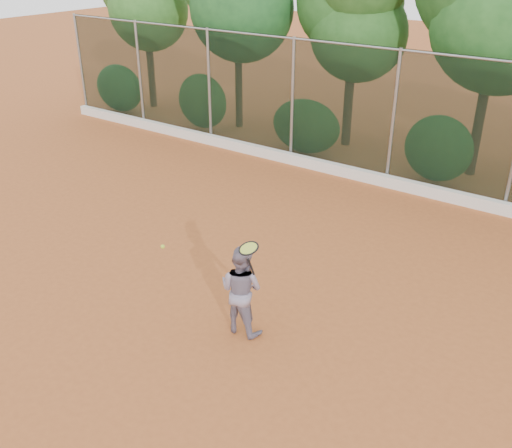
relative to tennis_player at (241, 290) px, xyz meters
The scene contains 7 objects.
ground 1.04m from the tennis_player, 154.87° to the left, with size 80.00×80.00×0.00m, color #A75627.
concrete_curb 7.17m from the tennis_player, 95.04° to the left, with size 24.00×0.20×0.30m, color silver.
tennis_player is the anchor object (origin of this frame).
chainlink_fence 7.40m from the tennis_player, 94.92° to the left, with size 24.09×0.09×3.50m.
foliage_backdrop 10.02m from the tennis_player, 97.22° to the left, with size 23.70×3.63×7.55m.
tennis_racket 0.93m from the tennis_player, 29.47° to the right, with size 0.41×0.40×0.57m.
tennis_ball_in_flight 1.49m from the tennis_player, 165.94° to the right, with size 0.07×0.07×0.07m.
Camera 1 is at (5.28, -6.46, 5.84)m, focal length 40.00 mm.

